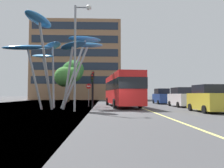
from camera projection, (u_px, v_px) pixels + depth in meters
name	position (u px, v px, depth m)	size (l,w,h in m)	color
ground	(109.00, 113.00, 16.17)	(120.00, 240.00, 0.10)	#424244
red_bus	(122.00, 88.00, 23.48)	(3.62, 11.33, 3.77)	red
leaf_sculpture	(57.00, 47.00, 20.18)	(9.14, 10.19, 7.92)	#9EA0A5
traffic_light_kerb_near	(92.00, 84.00, 20.02)	(0.28, 0.42, 3.33)	black
traffic_light_kerb_far	(93.00, 81.00, 23.63)	(0.28, 0.42, 3.95)	black
car_parked_near	(209.00, 99.00, 16.36)	(2.10, 4.04, 2.14)	gold
car_parked_mid	(181.00, 98.00, 23.29)	(1.94, 4.59, 2.14)	silver
car_parked_far	(162.00, 97.00, 30.09)	(1.95, 4.47, 2.19)	navy
street_lamp	(78.00, 44.00, 17.15)	(1.44, 0.44, 8.83)	gray
tree_pavement_near	(66.00, 77.00, 37.41)	(4.97, 5.43, 6.24)	brown
tree_pavement_far	(73.00, 72.00, 40.10)	(3.98, 6.08, 8.16)	brown
no_entry_sign	(89.00, 91.00, 23.81)	(0.60, 0.12, 2.61)	gray
backdrop_building	(78.00, 62.00, 56.33)	(22.33, 11.64, 19.98)	#936B4C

